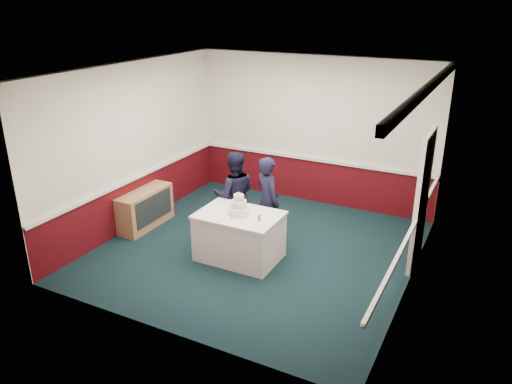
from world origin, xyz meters
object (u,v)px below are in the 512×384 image
at_px(champagne_flute, 259,219).
at_px(wedding_cake, 239,208).
at_px(sideboard, 145,209).
at_px(cake_knife, 231,218).
at_px(cake_table, 239,236).
at_px(person_woman, 268,201).
at_px(person_man, 234,195).

bearing_deg(champagne_flute, wedding_cake, 150.75).
bearing_deg(sideboard, cake_knife, -12.91).
xyz_separation_m(sideboard, cake_knife, (2.12, -0.49, 0.44)).
xyz_separation_m(cake_table, cake_knife, (-0.03, -0.20, 0.39)).
distance_m(cake_knife, person_woman, 0.93).
xyz_separation_m(wedding_cake, champagne_flute, (0.50, -0.28, 0.03)).
bearing_deg(person_man, cake_table, 90.89).
relative_size(cake_table, wedding_cake, 3.63).
relative_size(champagne_flute, person_man, 0.13).
distance_m(cake_knife, champagne_flute, 0.55).
xyz_separation_m(sideboard, person_woman, (2.31, 0.42, 0.43)).
bearing_deg(cake_knife, person_man, 103.73).
height_order(cake_table, cake_knife, cake_knife).
height_order(cake_table, person_woman, person_woman).
xyz_separation_m(cake_knife, champagne_flute, (0.53, -0.08, 0.14)).
xyz_separation_m(sideboard, wedding_cake, (2.15, -0.29, 0.55)).
distance_m(cake_table, person_man, 0.94).
height_order(sideboard, cake_table, cake_table).
relative_size(cake_table, champagne_flute, 6.44).
relative_size(sideboard, wedding_cake, 3.30).
distance_m(cake_table, wedding_cake, 0.50).
xyz_separation_m(cake_table, wedding_cake, (0.00, 0.00, 0.50)).
height_order(cake_table, champagne_flute, champagne_flute).
bearing_deg(cake_knife, wedding_cake, 68.51).
bearing_deg(sideboard, wedding_cake, -7.56).
bearing_deg(person_man, sideboard, -19.17).
height_order(champagne_flute, person_man, person_man).
height_order(cake_table, person_man, person_man).
distance_m(sideboard, person_man, 1.77).
bearing_deg(champagne_flute, person_man, 134.91).
bearing_deg(person_woman, champagne_flute, 142.81).
xyz_separation_m(sideboard, champagne_flute, (2.65, -0.57, 0.58)).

